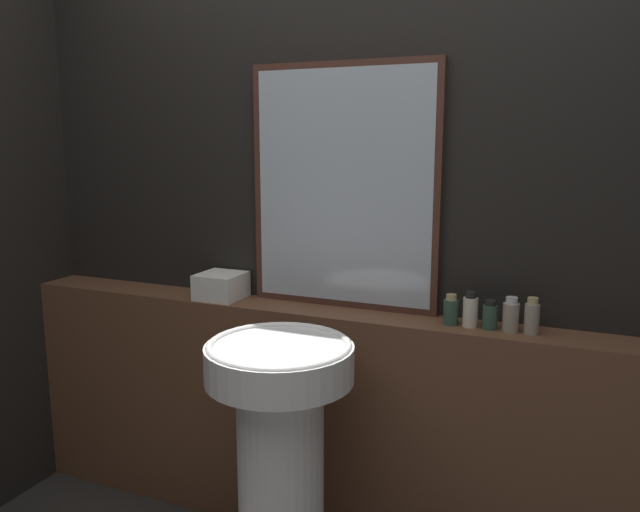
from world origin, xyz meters
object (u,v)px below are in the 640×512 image
mirror (343,187)px  towel_stack (221,286)px  pedestal_sink (281,451)px  lotion_bottle (490,316)px  shampoo_bottle (451,311)px  hand_soap_bottle (532,317)px  conditioner_bottle (470,310)px  body_wash_bottle (511,316)px

mirror → towel_stack: bearing=-170.9°
pedestal_sink → mirror: bearing=88.0°
towel_stack → lotion_bottle: towel_stack is taller
shampoo_bottle → hand_soap_bottle: (0.27, -0.00, 0.01)m
pedestal_sink → hand_soap_bottle: (0.72, 0.43, 0.42)m
pedestal_sink → shampoo_bottle: 0.75m
conditioner_bottle → body_wash_bottle: bearing=-0.0°
conditioner_bottle → lotion_bottle: size_ratio=1.24×
mirror → hand_soap_bottle: size_ratio=7.45×
pedestal_sink → lotion_bottle: 0.83m
lotion_bottle → pedestal_sink: bearing=-143.9°
shampoo_bottle → body_wash_bottle: 0.20m
towel_stack → pedestal_sink: bearing=-41.7°
hand_soap_bottle → shampoo_bottle: bearing=180.0°
pedestal_sink → mirror: (0.02, 0.51, 0.82)m
conditioner_bottle → lotion_bottle: 0.07m
towel_stack → lotion_bottle: bearing=0.0°
mirror → lotion_bottle: size_ratio=9.11×
shampoo_bottle → conditioner_bottle: size_ratio=0.86×
mirror → shampoo_bottle: mirror is taller
pedestal_sink → towel_stack: towel_stack is taller
towel_stack → shampoo_bottle: size_ratio=1.65×
pedestal_sink → conditioner_bottle: size_ratio=7.46×
shampoo_bottle → lotion_bottle: size_ratio=1.07×
mirror → hand_soap_bottle: (0.70, -0.08, -0.40)m
conditioner_bottle → towel_stack: bearing=180.0°
body_wash_bottle → hand_soap_bottle: hand_soap_bottle is taller
towel_stack → lotion_bottle: 1.06m
pedestal_sink → lotion_bottle: (0.59, 0.43, 0.41)m
conditioner_bottle → hand_soap_bottle: conditioner_bottle is taller
shampoo_bottle → hand_soap_bottle: hand_soap_bottle is taller
mirror → body_wash_bottle: size_ratio=7.77×
conditioner_bottle → lotion_bottle: conditioner_bottle is taller
mirror → towel_stack: (-0.50, -0.08, -0.41)m
lotion_bottle → conditioner_bottle: bearing=180.0°
towel_stack → body_wash_bottle: 1.13m
pedestal_sink → shampoo_bottle: shampoo_bottle is taller
lotion_bottle → mirror: bearing=172.0°
hand_soap_bottle → pedestal_sink: bearing=-149.4°
towel_stack → conditioner_bottle: size_ratio=1.43×
mirror → conditioner_bottle: (0.50, -0.08, -0.40)m
shampoo_bottle → hand_soap_bottle: 0.27m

